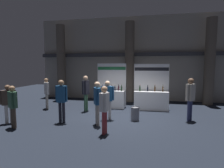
{
  "coord_description": "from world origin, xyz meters",
  "views": [
    {
      "loc": [
        1.11,
        -7.64,
        2.32
      ],
      "look_at": [
        -0.56,
        0.83,
        1.47
      ],
      "focal_mm": 28.27,
      "sensor_mm": 36.0,
      "label": 1
    }
  ],
  "objects_px": {
    "exhibitor_booth_0": "(111,97)",
    "visitor_6": "(108,97)",
    "trash_bin": "(135,114)",
    "exhibitor_booth_1": "(151,98)",
    "visitor_8": "(13,103)",
    "visitor_1": "(190,95)",
    "visitor_3": "(86,90)",
    "visitor_7": "(47,91)",
    "visitor_4": "(104,106)",
    "visitor_2": "(8,101)",
    "visitor_5": "(97,99)",
    "visitor_0": "(61,97)"
  },
  "relations": [
    {
      "from": "exhibitor_booth_1",
      "to": "visitor_4",
      "type": "xyz_separation_m",
      "value": [
        -1.65,
        -3.9,
        0.37
      ]
    },
    {
      "from": "visitor_0",
      "to": "visitor_6",
      "type": "xyz_separation_m",
      "value": [
        1.76,
        0.79,
        -0.04
      ]
    },
    {
      "from": "visitor_7",
      "to": "visitor_8",
      "type": "distance_m",
      "value": 3.08
    },
    {
      "from": "visitor_1",
      "to": "visitor_3",
      "type": "bearing_deg",
      "value": -57.32
    },
    {
      "from": "visitor_3",
      "to": "visitor_7",
      "type": "bearing_deg",
      "value": -79.93
    },
    {
      "from": "visitor_2",
      "to": "visitor_7",
      "type": "bearing_deg",
      "value": 52.66
    },
    {
      "from": "visitor_2",
      "to": "visitor_7",
      "type": "distance_m",
      "value": 2.59
    },
    {
      "from": "exhibitor_booth_1",
      "to": "visitor_4",
      "type": "height_order",
      "value": "exhibitor_booth_1"
    },
    {
      "from": "visitor_0",
      "to": "exhibitor_booth_1",
      "type": "bearing_deg",
      "value": 34.03
    },
    {
      "from": "trash_bin",
      "to": "exhibitor_booth_1",
      "type": "bearing_deg",
      "value": 71.54
    },
    {
      "from": "trash_bin",
      "to": "visitor_3",
      "type": "xyz_separation_m",
      "value": [
        -2.63,
        1.16,
        0.82
      ]
    },
    {
      "from": "exhibitor_booth_0",
      "to": "visitor_6",
      "type": "xyz_separation_m",
      "value": [
        0.34,
        -2.32,
        0.41
      ]
    },
    {
      "from": "exhibitor_booth_1",
      "to": "visitor_2",
      "type": "relative_size",
      "value": 1.56
    },
    {
      "from": "exhibitor_booth_1",
      "to": "visitor_0",
      "type": "bearing_deg",
      "value": -140.33
    },
    {
      "from": "exhibitor_booth_0",
      "to": "visitor_2",
      "type": "distance_m",
      "value": 5.04
    },
    {
      "from": "visitor_8",
      "to": "visitor_1",
      "type": "bearing_deg",
      "value": -130.92
    },
    {
      "from": "exhibitor_booth_1",
      "to": "visitor_4",
      "type": "bearing_deg",
      "value": -112.99
    },
    {
      "from": "visitor_2",
      "to": "visitor_4",
      "type": "xyz_separation_m",
      "value": [
        4.12,
        -0.37,
        0.05
      ]
    },
    {
      "from": "visitor_0",
      "to": "visitor_7",
      "type": "bearing_deg",
      "value": 127.34
    },
    {
      "from": "visitor_7",
      "to": "visitor_3",
      "type": "bearing_deg",
      "value": 50.32
    },
    {
      "from": "visitor_4",
      "to": "visitor_5",
      "type": "distance_m",
      "value": 0.99
    },
    {
      "from": "exhibitor_booth_0",
      "to": "visitor_0",
      "type": "relative_size",
      "value": 1.41
    },
    {
      "from": "visitor_1",
      "to": "visitor_6",
      "type": "bearing_deg",
      "value": -40.55
    },
    {
      "from": "visitor_8",
      "to": "visitor_4",
      "type": "bearing_deg",
      "value": -147.59
    },
    {
      "from": "exhibitor_booth_0",
      "to": "visitor_6",
      "type": "relative_size",
      "value": 1.47
    },
    {
      "from": "visitor_3",
      "to": "visitor_5",
      "type": "distance_m",
      "value": 2.37
    },
    {
      "from": "exhibitor_booth_1",
      "to": "visitor_7",
      "type": "distance_m",
      "value": 5.73
    },
    {
      "from": "visitor_0",
      "to": "visitor_8",
      "type": "relative_size",
      "value": 1.1
    },
    {
      "from": "visitor_0",
      "to": "visitor_5",
      "type": "relative_size",
      "value": 1.03
    },
    {
      "from": "visitor_0",
      "to": "visitor_4",
      "type": "relative_size",
      "value": 1.07
    },
    {
      "from": "visitor_0",
      "to": "visitor_3",
      "type": "height_order",
      "value": "visitor_3"
    },
    {
      "from": "exhibitor_booth_1",
      "to": "visitor_5",
      "type": "distance_m",
      "value": 3.75
    },
    {
      "from": "visitor_4",
      "to": "exhibitor_booth_0",
      "type": "bearing_deg",
      "value": -163.25
    },
    {
      "from": "visitor_4",
      "to": "visitor_8",
      "type": "height_order",
      "value": "visitor_4"
    },
    {
      "from": "visitor_6",
      "to": "exhibitor_booth_1",
      "type": "bearing_deg",
      "value": 34.75
    },
    {
      "from": "visitor_2",
      "to": "visitor_3",
      "type": "distance_m",
      "value": 3.51
    },
    {
      "from": "visitor_2",
      "to": "visitor_7",
      "type": "relative_size",
      "value": 0.94
    },
    {
      "from": "exhibitor_booth_1",
      "to": "visitor_7",
      "type": "height_order",
      "value": "exhibitor_booth_1"
    },
    {
      "from": "exhibitor_booth_1",
      "to": "trash_bin",
      "type": "xyz_separation_m",
      "value": [
        -0.72,
        -2.16,
        -0.32
      ]
    },
    {
      "from": "exhibitor_booth_0",
      "to": "visitor_4",
      "type": "height_order",
      "value": "exhibitor_booth_0"
    },
    {
      "from": "exhibitor_booth_0",
      "to": "visitor_6",
      "type": "height_order",
      "value": "exhibitor_booth_0"
    },
    {
      "from": "exhibitor_booth_1",
      "to": "visitor_7",
      "type": "relative_size",
      "value": 1.46
    },
    {
      "from": "trash_bin",
      "to": "visitor_5",
      "type": "relative_size",
      "value": 0.34
    },
    {
      "from": "visitor_2",
      "to": "visitor_5",
      "type": "relative_size",
      "value": 0.91
    },
    {
      "from": "visitor_4",
      "to": "trash_bin",
      "type": "bearing_deg",
      "value": 159.99
    },
    {
      "from": "visitor_6",
      "to": "visitor_8",
      "type": "bearing_deg",
      "value": -166.98
    },
    {
      "from": "trash_bin",
      "to": "visitor_8",
      "type": "relative_size",
      "value": 0.36
    },
    {
      "from": "visitor_8",
      "to": "exhibitor_booth_1",
      "type": "bearing_deg",
      "value": -111.41
    },
    {
      "from": "exhibitor_booth_1",
      "to": "trash_bin",
      "type": "relative_size",
      "value": 4.22
    },
    {
      "from": "exhibitor_booth_0",
      "to": "visitor_7",
      "type": "xyz_separation_m",
      "value": [
        -3.39,
        -1.0,
        0.39
      ]
    }
  ]
}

